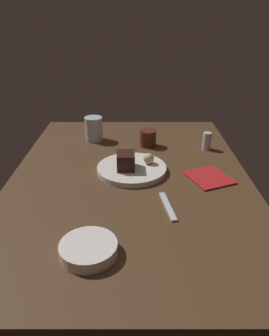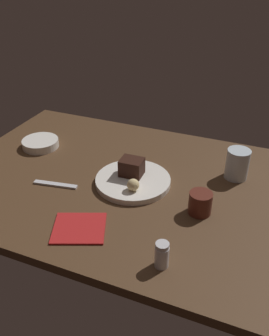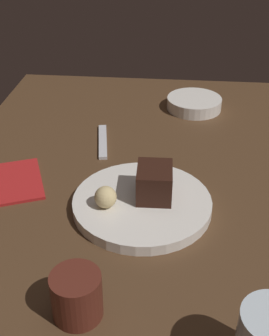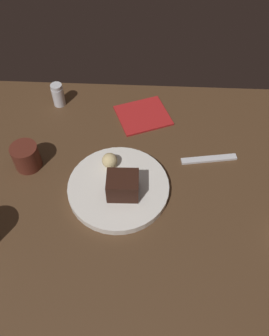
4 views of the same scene
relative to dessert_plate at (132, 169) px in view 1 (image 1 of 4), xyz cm
name	(u,v)px [view 1 (image 1 of 4)]	position (x,y,z in cm)	size (l,w,h in cm)	color
dining_table	(130,180)	(-4.03, 0.64, -2.50)	(120.00, 84.00, 3.00)	#4C331E
dessert_plate	(132,169)	(0.00, 0.00, 0.00)	(25.09, 25.09, 2.00)	white
chocolate_cake_slice	(126,161)	(-1.32, 2.07, 3.92)	(7.51, 6.23, 5.84)	black
bread_roll	(149,158)	(2.62, -6.16, 2.96)	(3.92, 3.92, 3.92)	#DBC184
salt_shaker	(207,141)	(20.59, -31.09, 2.58)	(3.59, 3.59, 7.26)	silver
water_glass	(94,129)	(31.06, 17.02, 4.23)	(7.80, 7.80, 10.45)	silver
side_bowl	(89,249)	(-43.70, 10.05, 0.54)	(14.12, 14.12, 3.09)	white
coffee_cup	(148,138)	(24.26, -6.77, 2.47)	(6.92, 6.92, 6.94)	#562319
dessert_spoon	(168,206)	(-23.39, -10.91, -0.65)	(15.00, 1.80, 0.70)	silver
folded_napkin	(209,177)	(-5.19, -26.95, -0.70)	(14.55, 13.06, 0.60)	#B21E1E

